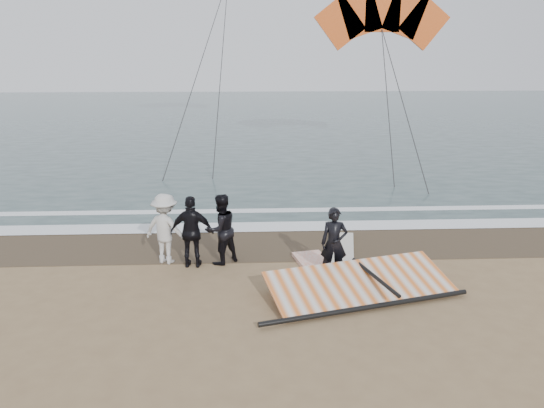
{
  "coord_description": "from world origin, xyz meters",
  "views": [
    {
      "loc": [
        -1.61,
        -9.52,
        5.27
      ],
      "look_at": [
        -1.03,
        3.0,
        1.6
      ],
      "focal_mm": 35.0,
      "sensor_mm": 36.0,
      "label": 1
    }
  ],
  "objects": [
    {
      "name": "sail_rig",
      "position": [
        0.79,
        1.27,
        0.2
      ],
      "size": [
        4.64,
        2.77,
        0.52
      ],
      "color": "black",
      "rests_on": "ground"
    },
    {
      "name": "wet_sand",
      "position": [
        0.0,
        4.5,
        0.01
      ],
      "size": [
        120.0,
        2.8,
        0.01
      ],
      "primitive_type": "cube",
      "color": "#4C3D2B",
      "rests_on": "ground"
    },
    {
      "name": "sea",
      "position": [
        0.0,
        33.0,
        0.01
      ],
      "size": [
        120.0,
        54.0,
        0.02
      ],
      "primitive_type": "cube",
      "color": "#233838",
      "rests_on": "ground"
    },
    {
      "name": "ground",
      "position": [
        0.0,
        0.0,
        0.0
      ],
      "size": [
        120.0,
        120.0,
        0.0
      ],
      "primitive_type": "plane",
      "color": "#8C704C",
      "rests_on": "ground"
    },
    {
      "name": "trio_cluster",
      "position": [
        -3.09,
        3.15,
        0.91
      ],
      "size": [
        2.63,
        1.18,
        1.83
      ],
      "color": "black",
      "rests_on": "ground"
    },
    {
      "name": "kite_red",
      "position": [
        5.07,
        17.71,
        6.52
      ],
      "size": [
        7.52,
        4.29,
        10.42
      ],
      "color": "#DC5419",
      "rests_on": "ground"
    },
    {
      "name": "foam_near",
      "position": [
        0.0,
        5.9,
        0.03
      ],
      "size": [
        120.0,
        0.9,
        0.01
      ],
      "primitive_type": "cube",
      "color": "white",
      "rests_on": "sea"
    },
    {
      "name": "foam_far",
      "position": [
        0.0,
        7.6,
        0.03
      ],
      "size": [
        120.0,
        0.45,
        0.01
      ],
      "primitive_type": "cube",
      "color": "white",
      "rests_on": "sea"
    },
    {
      "name": "board_cream",
      "position": [
        0.87,
        3.79,
        0.05
      ],
      "size": [
        1.14,
        2.64,
        0.11
      ],
      "primitive_type": "cube",
      "rotation": [
        0.0,
        0.0,
        -0.18
      ],
      "color": "beige",
      "rests_on": "ground"
    },
    {
      "name": "board_white",
      "position": [
        0.17,
        2.28,
        0.05
      ],
      "size": [
        1.31,
        2.81,
        0.11
      ],
      "primitive_type": "cube",
      "rotation": [
        0.0,
        0.0,
        0.21
      ],
      "color": "white",
      "rests_on": "ground"
    },
    {
      "name": "man_main",
      "position": [
        0.4,
        2.17,
        0.86
      ],
      "size": [
        0.67,
        0.49,
        1.72
      ],
      "primitive_type": "imported",
      "rotation": [
        0.0,
        0.0,
        -0.12
      ],
      "color": "black",
      "rests_on": "ground"
    }
  ]
}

